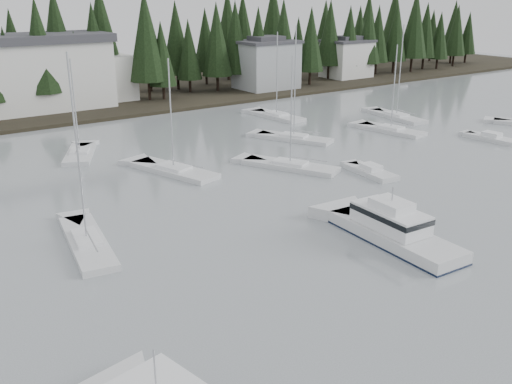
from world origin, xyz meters
The scene contains 16 objects.
far_shore_land centered at (0.00, 97.00, 0.00)m, with size 240.00×54.00×1.00m, color black.
conifer_treeline centered at (0.00, 86.00, 0.00)m, with size 200.00×22.00×20.00m, color black, non-canonical shape.
house_east_a centered at (36.00, 78.00, 4.90)m, with size 10.60×8.48×9.25m.
house_east_b centered at (58.00, 80.00, 4.40)m, with size 9.54×7.42×8.25m.
harbor_inn centered at (-2.96, 82.34, 5.78)m, with size 29.50×11.50×10.90m.
cabin_cruiser_center centered at (4.01, 19.02, 0.71)m, with size 4.06×11.18×4.72m.
sailboat_1 centered at (-1.17, 43.23, 0.05)m, with size 5.73×10.60×11.83m.
sailboat_2 centered at (9.34, 37.62, 0.06)m, with size 6.87×10.25×11.90m.
sailboat_3 centered at (30.07, 42.66, 0.06)m, with size 4.19×9.40×11.57m.
sailboat_4 centered at (17.03, 46.53, 0.08)m, with size 6.60×9.70×14.05m.
sailboat_6 centered at (23.32, 58.25, 0.06)m, with size 3.68×9.61×12.53m.
sailboat_8 centered at (37.21, 48.00, 0.07)m, with size 4.06×10.48×13.54m.
sailboat_10 centered at (-14.41, 31.19, 0.08)m, with size 4.07×10.45×14.13m.
sailboat_11 centered at (-6.79, 54.63, 0.06)m, with size 6.08×8.64×11.15m.
runabout_1 centered at (14.58, 31.34, 0.13)m, with size 2.88×6.36×1.42m.
runabout_2 centered at (36.66, 32.42, 0.13)m, with size 2.61×6.62×1.42m.
Camera 1 is at (-26.15, -6.20, 17.22)m, focal length 40.00 mm.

